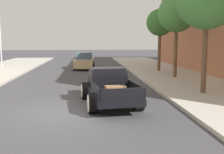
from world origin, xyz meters
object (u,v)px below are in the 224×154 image
hotrod_truck_black (108,86)px  flagpole (1,9)px  car_background_tan (84,61)px  street_tree_second (177,14)px  street_tree_third (160,23)px

hotrod_truck_black → flagpole: 19.04m
flagpole → car_background_tan: bearing=-7.5°
car_background_tan → street_tree_second: size_ratio=0.76×
street_tree_second → street_tree_third: size_ratio=1.09×
car_background_tan → street_tree_third: size_ratio=0.83×
flagpole → street_tree_third: size_ratio=1.73×
car_background_tan → flagpole: 9.44m
car_background_tan → street_tree_third: bearing=-27.5°
street_tree_second → flagpole: bearing=149.1°
car_background_tan → street_tree_third: street_tree_third is taller
hotrod_truck_black → flagpole: bearing=119.9°
flagpole → street_tree_second: 16.96m
flagpole → street_tree_second: bearing=-30.9°
hotrod_truck_black → street_tree_third: bearing=65.2°
flagpole → street_tree_second: flagpole is taller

